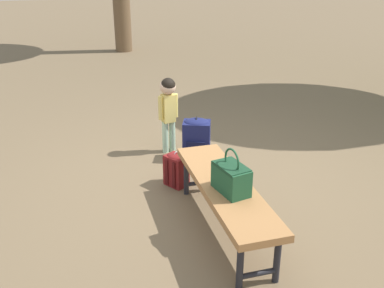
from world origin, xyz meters
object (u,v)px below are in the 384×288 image
(child_standing, at_px, (168,104))
(backpack_small, at_px, (176,168))
(park_bench, at_px, (225,190))
(backpack_large, at_px, (197,138))
(handbag, at_px, (231,177))

(child_standing, relative_size, backpack_small, 2.43)
(park_bench, height_order, child_standing, child_standing)
(backpack_large, bearing_deg, backpack_small, 153.37)
(park_bench, distance_m, child_standing, 1.75)
(backpack_large, bearing_deg, park_bench, -179.87)
(park_bench, height_order, backpack_small, park_bench)
(child_standing, bearing_deg, backpack_small, 179.36)
(child_standing, xyz_separation_m, backpack_small, (-0.84, 0.01, -0.41))
(park_bench, xyz_separation_m, child_standing, (1.71, 0.29, 0.20))
(child_standing, distance_m, backpack_small, 0.93)
(handbag, height_order, backpack_small, handbag)
(park_bench, xyz_separation_m, backpack_large, (1.47, 0.00, -0.14))
(handbag, relative_size, backpack_small, 0.99)
(child_standing, relative_size, backpack_large, 1.76)
(handbag, distance_m, child_standing, 1.86)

